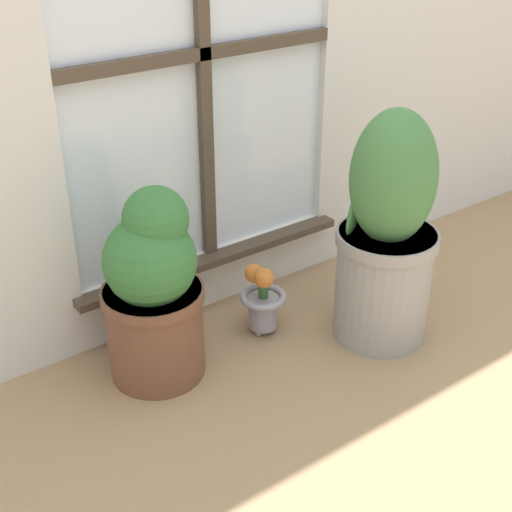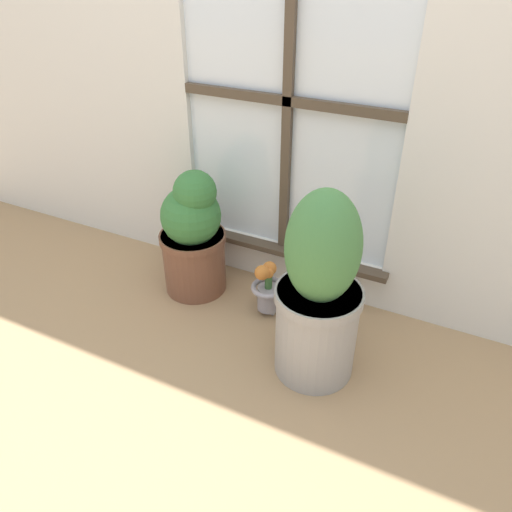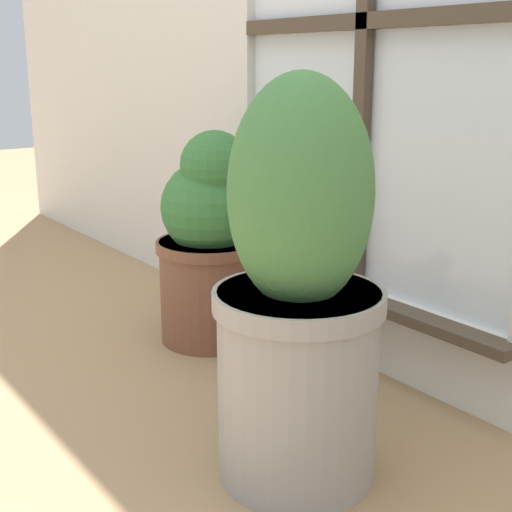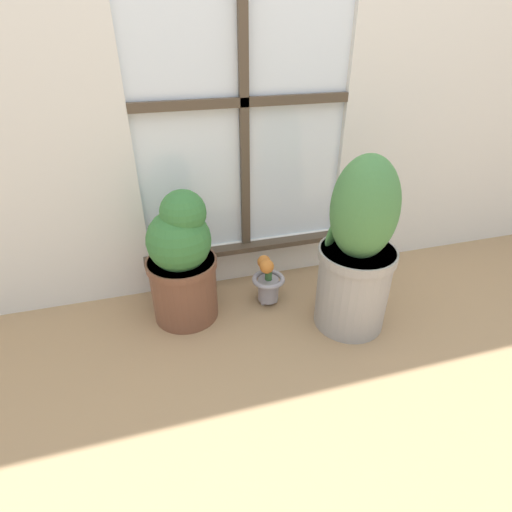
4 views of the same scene
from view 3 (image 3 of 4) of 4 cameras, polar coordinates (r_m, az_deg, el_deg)
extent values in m
plane|color=tan|center=(1.49, -11.20, -13.79)|extent=(10.00, 10.00, 0.00)
cube|color=silver|center=(1.80, 8.16, -5.16)|extent=(0.88, 0.05, 0.19)
cube|color=white|center=(1.71, 9.41, 18.04)|extent=(0.88, 0.02, 1.24)
cube|color=#4C3D2D|center=(1.69, 8.72, 18.10)|extent=(0.04, 0.02, 1.24)
cube|color=#4C3D2D|center=(1.69, 8.72, 18.10)|extent=(0.88, 0.02, 0.04)
cube|color=#4C3D2D|center=(1.75, 7.20, -2.96)|extent=(0.94, 0.06, 0.02)
cylinder|color=brown|center=(1.89, -3.67, -2.74)|extent=(0.26, 0.26, 0.27)
cylinder|color=brown|center=(1.86, -3.73, 0.85)|extent=(0.28, 0.28, 0.03)
cylinder|color=#38281E|center=(1.85, -3.74, 1.11)|extent=(0.24, 0.24, 0.01)
sphere|color=#387538|center=(1.83, -3.78, 3.90)|extent=(0.25, 0.25, 0.25)
sphere|color=#387538|center=(1.79, -3.33, 7.28)|extent=(0.17, 0.17, 0.17)
ellipsoid|color=#387538|center=(1.82, -6.07, 3.37)|extent=(0.15, 0.08, 0.16)
cylinder|color=#9E9993|center=(1.27, 3.33, -10.21)|extent=(0.28, 0.28, 0.35)
cylinder|color=#9E9993|center=(1.21, 3.44, -3.55)|extent=(0.30, 0.30, 0.03)
cylinder|color=#38281E|center=(1.21, 3.45, -2.99)|extent=(0.26, 0.26, 0.01)
ellipsoid|color=#477F42|center=(1.17, 3.58, 5.01)|extent=(0.24, 0.24, 0.39)
ellipsoid|color=#477F42|center=(1.26, 5.41, 2.25)|extent=(0.22, 0.11, 0.23)
sphere|color=#99939E|center=(1.68, 3.71, -9.76)|extent=(0.02, 0.02, 0.02)
sphere|color=#99939E|center=(1.67, 1.74, -9.86)|extent=(0.02, 0.02, 0.02)
sphere|color=#99939E|center=(1.63, 3.00, -10.54)|extent=(0.02, 0.02, 0.02)
cylinder|color=#99939E|center=(1.63, 2.84, -8.16)|extent=(0.09, 0.09, 0.10)
torus|color=#99939E|center=(1.61, 2.87, -6.48)|extent=(0.14, 0.14, 0.02)
cylinder|color=#386633|center=(1.60, 2.88, -5.54)|extent=(0.03, 0.03, 0.06)
sphere|color=orange|center=(1.59, 2.90, -4.11)|extent=(0.04, 0.04, 0.04)
sphere|color=orange|center=(1.62, 3.54, -3.77)|extent=(0.06, 0.06, 0.06)
sphere|color=orange|center=(1.58, 1.78, -3.66)|extent=(0.06, 0.06, 0.06)
camera|label=1|loc=(2.36, -52.93, 23.13)|focal=50.00mm
camera|label=2|loc=(0.94, -96.02, 40.57)|focal=35.00mm
camera|label=4|loc=(1.69, -54.07, 22.29)|focal=28.00mm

